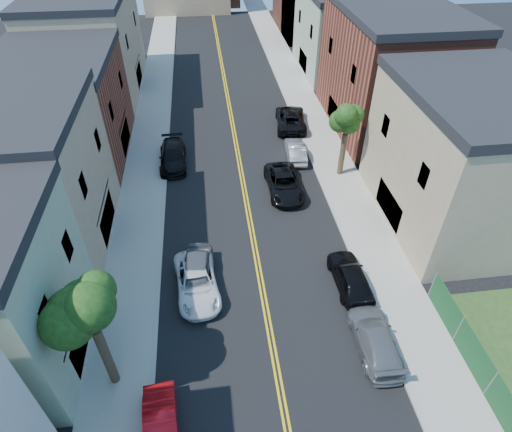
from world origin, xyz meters
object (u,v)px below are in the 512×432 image
object	(u,v)px
white_pickup	(197,282)
dark_car_right_far	(291,118)
grey_car_right	(375,339)
black_suv_lane	(284,183)
grey_car_left	(196,273)
black_car_right	(351,277)
silver_car_right	(296,151)
red_sedan	(161,429)
black_car_left	(173,156)

from	to	relation	value
white_pickup	dark_car_right_far	world-z (taller)	dark_car_right_far
grey_car_right	black_suv_lane	size ratio (longest dim) A/B	0.90
grey_car_left	black_suv_lane	xyz separation A→B (m)	(6.80, 8.45, -0.05)
black_car_right	silver_car_right	bearing A→B (deg)	-89.90
grey_car_right	red_sedan	bearing A→B (deg)	18.12
grey_car_left	black_car_right	distance (m)	9.12
black_car_right	dark_car_right_far	bearing A→B (deg)	-92.15
grey_car_left	silver_car_right	bearing A→B (deg)	62.80
black_car_left	grey_car_left	bearing A→B (deg)	-83.81
red_sedan	silver_car_right	distance (m)	24.23
silver_car_right	black_suv_lane	world-z (taller)	black_suv_lane
white_pickup	black_suv_lane	bearing A→B (deg)	47.43
black_car_left	dark_car_right_far	xyz separation A→B (m)	(11.00, 5.32, 0.05)
white_pickup	grey_car_left	world-z (taller)	grey_car_left
grey_car_left	grey_car_right	size ratio (longest dim) A/B	0.97
grey_car_left	dark_car_right_far	size ratio (longest dim) A/B	0.80
dark_car_right_far	grey_car_left	bearing A→B (deg)	70.35
black_car_right	silver_car_right	world-z (taller)	black_car_right
black_car_right	grey_car_left	bearing A→B (deg)	-10.15
black_car_right	black_car_left	bearing A→B (deg)	-55.54
black_car_right	dark_car_right_far	distance (m)	20.18
white_pickup	black_car_right	world-z (taller)	black_car_right
white_pickup	grey_car_right	size ratio (longest dim) A/B	1.06
grey_car_left	silver_car_right	xyz separation A→B (m)	(8.65, 13.12, -0.10)
grey_car_left	black_car_left	bearing A→B (deg)	103.41
white_pickup	black_suv_lane	world-z (taller)	black_suv_lane
grey_car_right	black_car_right	bearing A→B (deg)	-88.17
dark_car_right_far	red_sedan	bearing A→B (deg)	74.95
dark_car_right_far	black_car_right	bearing A→B (deg)	95.87
grey_car_left	black_car_right	xyz separation A→B (m)	(9.01, -1.40, -0.02)
black_suv_lane	grey_car_right	bearing A→B (deg)	-81.75
black_car_left	white_pickup	bearing A→B (deg)	-84.13
grey_car_left	black_car_left	distance (m)	13.56
red_sedan	white_pickup	world-z (taller)	white_pickup
black_suv_lane	silver_car_right	bearing A→B (deg)	67.66
white_pickup	grey_car_left	distance (m)	0.63
grey_car_right	black_car_right	world-z (taller)	black_car_right
black_suv_lane	red_sedan	bearing A→B (deg)	-116.96
red_sedan	grey_car_right	world-z (taller)	grey_car_right
grey_car_right	dark_car_right_far	bearing A→B (deg)	-89.01
grey_car_left	grey_car_right	bearing A→B (deg)	-25.74
red_sedan	grey_car_left	xyz separation A→B (m)	(1.70, 8.80, 0.12)
silver_car_right	dark_car_right_far	xyz separation A→B (m)	(0.65, 5.66, 0.11)
red_sedan	black_car_left	world-z (taller)	black_car_left
black_car_left	dark_car_right_far	world-z (taller)	dark_car_right_far
white_pickup	grey_car_right	bearing A→B (deg)	-34.72
grey_car_left	silver_car_right	size ratio (longest dim) A/B	1.11
red_sedan	dark_car_right_far	xyz separation A→B (m)	(11.00, 27.57, 0.13)
grey_car_right	dark_car_right_far	xyz separation A→B (m)	(0.28, 24.40, 0.11)
black_car_right	black_suv_lane	world-z (taller)	black_car_right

